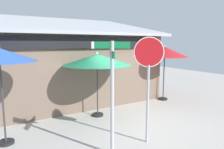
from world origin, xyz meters
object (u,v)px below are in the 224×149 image
at_px(stop_sign, 149,69).
at_px(patio_umbrella_forest_green_center, 97,60).
at_px(patio_umbrella_crimson_right, 165,52).
at_px(street_sign_post, 112,86).

relative_size(stop_sign, patio_umbrella_forest_green_center, 1.15).
distance_m(stop_sign, patio_umbrella_crimson_right, 4.83).
height_order(stop_sign, patio_umbrella_crimson_right, stop_sign).
relative_size(street_sign_post, patio_umbrella_forest_green_center, 1.11).
distance_m(patio_umbrella_forest_green_center, patio_umbrella_crimson_right, 3.94).
height_order(street_sign_post, stop_sign, stop_sign).
bearing_deg(patio_umbrella_forest_green_center, stop_sign, -85.76).
xyz_separation_m(stop_sign, patio_umbrella_forest_green_center, (-0.20, 2.68, 0.08)).
bearing_deg(stop_sign, patio_umbrella_forest_green_center, 94.24).
distance_m(street_sign_post, stop_sign, 1.25).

